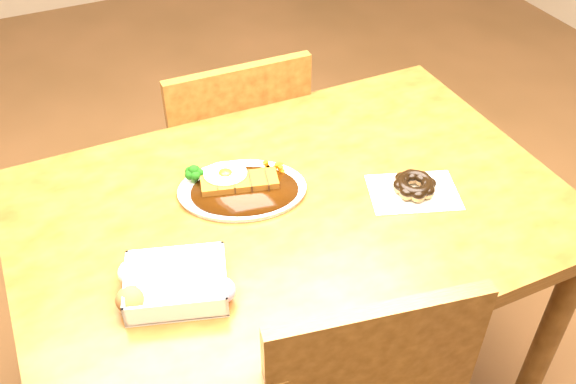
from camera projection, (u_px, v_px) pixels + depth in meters
name	position (u px, v px, depth m)	size (l,w,h in m)	color
table	(292.00, 237.00, 1.47)	(1.20, 0.80, 0.75)	#4D2B0F
chair_far	(231.00, 162.00, 1.97)	(0.43, 0.43, 0.87)	#4D2B0F
katsu_curry_plate	(240.00, 187.00, 1.43)	(0.33, 0.28, 0.06)	white
donut_box	(173.00, 284.00, 1.20)	(0.23, 0.20, 0.05)	white
pon_de_ring	(414.00, 186.00, 1.42)	(0.23, 0.20, 0.04)	silver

